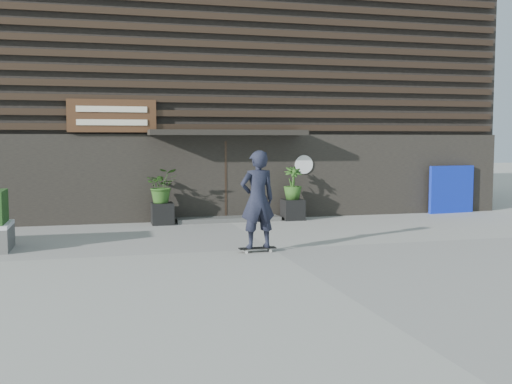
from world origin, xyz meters
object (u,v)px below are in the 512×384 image
object	(u,v)px
planter_pot_left	(162,214)
planter_pot_right	(293,210)
blue_tarp	(451,189)
skateboarder	(257,200)

from	to	relation	value
planter_pot_left	planter_pot_right	size ratio (longest dim) A/B	1.00
blue_tarp	skateboarder	bearing A→B (deg)	-152.64
planter_pot_right	blue_tarp	size ratio (longest dim) A/B	0.37
planter_pot_left	planter_pot_right	world-z (taller)	same
planter_pot_right	blue_tarp	distance (m)	5.46
planter_pot_left	skateboarder	distance (m)	4.99
planter_pot_left	blue_tarp	bearing A→B (deg)	1.86
skateboarder	planter_pot_right	bearing A→B (deg)	63.87
skateboarder	blue_tarp	bearing A→B (deg)	32.85
blue_tarp	skateboarder	world-z (taller)	skateboarder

